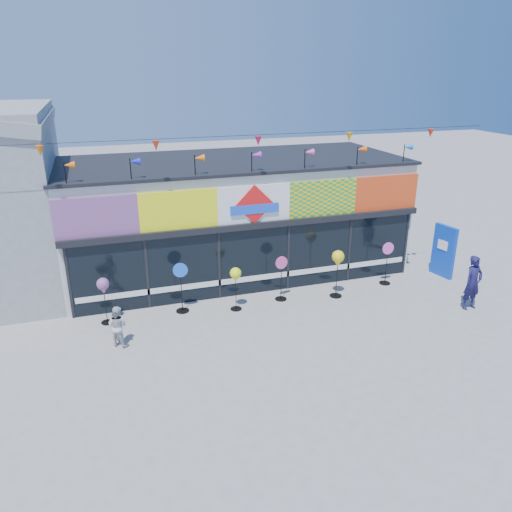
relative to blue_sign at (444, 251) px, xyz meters
name	(u,v)px	position (x,y,z in m)	size (l,w,h in m)	color
ground	(292,342)	(-6.97, -2.73, -0.96)	(80.00, 80.00, 0.00)	gray
kite_shop	(233,215)	(-6.97, 3.21, 1.09)	(16.00, 5.70, 5.31)	silver
blue_sign	(444,251)	(0.00, 0.00, 0.00)	(0.31, 0.96, 1.90)	#0C3DBC
spinner_0	(103,287)	(-11.80, 0.02, 0.21)	(0.37, 0.37, 1.45)	black
spinner_1	(181,286)	(-9.52, 0.07, -0.10)	(0.46, 0.41, 1.62)	black
spinner_2	(236,276)	(-7.89, -0.31, 0.18)	(0.36, 0.36, 1.41)	black
spinner_3	(281,277)	(-6.29, -0.08, -0.16)	(0.42, 0.38, 1.51)	black
spinner_4	(338,260)	(-4.46, -0.42, 0.34)	(0.41, 0.41, 1.62)	black
spinner_5	(387,262)	(-2.34, -0.01, -0.14)	(0.43, 0.39, 1.53)	black
adult_man	(473,283)	(-0.83, -2.52, -0.08)	(0.64, 0.42, 1.75)	#17143E
child	(118,326)	(-11.54, -1.40, -0.37)	(0.57, 0.33, 1.17)	beige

